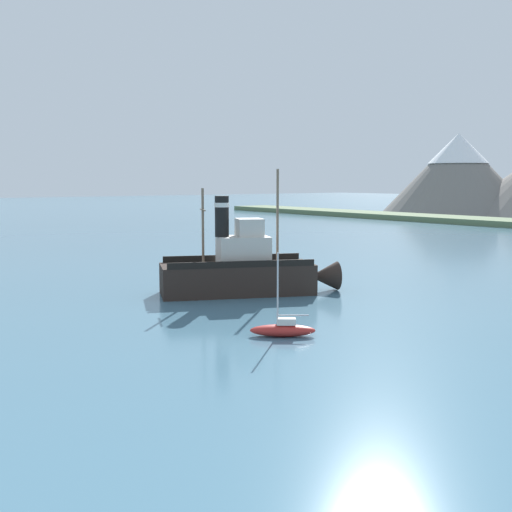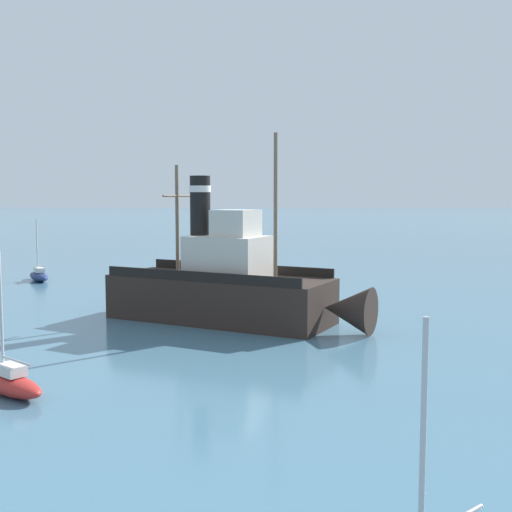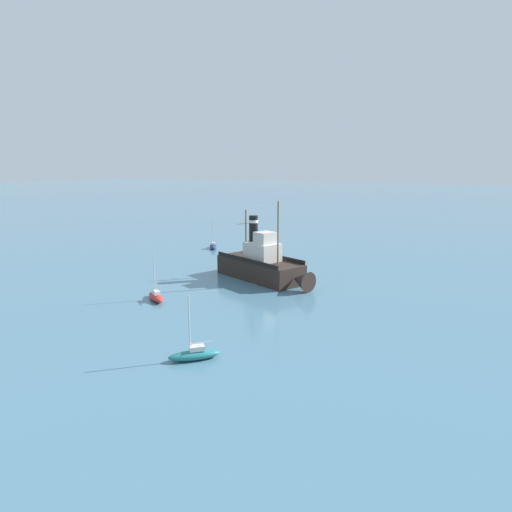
{
  "view_description": "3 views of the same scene",
  "coord_description": "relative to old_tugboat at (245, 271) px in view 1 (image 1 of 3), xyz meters",
  "views": [
    {
      "loc": [
        41.07,
        -28.84,
        9.01
      ],
      "look_at": [
        2.12,
        -0.26,
        3.29
      ],
      "focal_mm": 45.0,
      "sensor_mm": 36.0,
      "label": 1
    },
    {
      "loc": [
        33.53,
        3.52,
        6.79
      ],
      "look_at": [
        -1.48,
        1.67,
        3.43
      ],
      "focal_mm": 45.0,
      "sensor_mm": 36.0,
      "label": 2
    },
    {
      "loc": [
        49.45,
        23.59,
        14.04
      ],
      "look_at": [
        1.1,
        0.03,
        3.19
      ],
      "focal_mm": 32.0,
      "sensor_mm": 36.0,
      "label": 3
    }
  ],
  "objects": [
    {
      "name": "ground_plane",
      "position": [
        0.21,
        -0.34,
        -1.83
      ],
      "size": [
        600.0,
        600.0,
        0.0
      ],
      "primitive_type": "plane",
      "color": "#477289"
    },
    {
      "name": "old_tugboat",
      "position": [
        0.0,
        0.0,
        0.0
      ],
      "size": [
        8.94,
        14.53,
        9.9
      ],
      "color": "#2D231E",
      "rests_on": "ground"
    },
    {
      "name": "sailboat_red",
      "position": [
        12.87,
        -6.39,
        -1.4
      ],
      "size": [
        3.17,
        3.69,
        4.9
      ],
      "color": "#B22823",
      "rests_on": "ground"
    }
  ]
}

